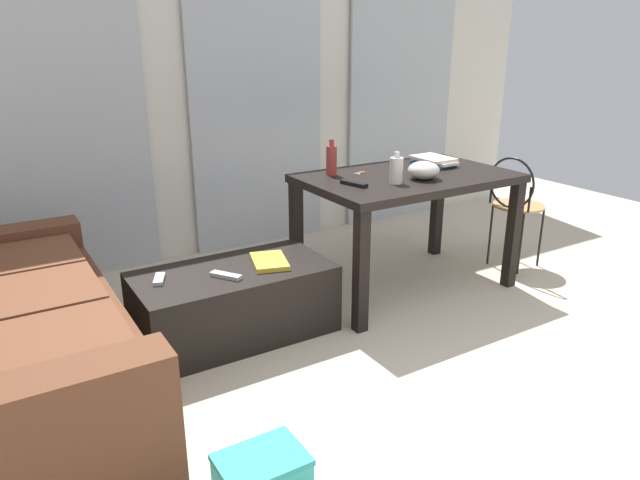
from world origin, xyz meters
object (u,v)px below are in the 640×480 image
Objects in this scene: coffee_table at (234,302)px; bottle_near at (332,160)px; tv_remote_on_table at (354,184)px; tv_remote_primary at (159,279)px; bowl at (424,170)px; wire_chair at (515,198)px; magazine at (269,261)px; shoebox at (262,471)px; book_stack at (434,161)px; scissors at (361,173)px; tv_remote_secondary at (226,276)px; bottle_far at (396,170)px; couch at (10,342)px; craft_table at (407,190)px.

coffee_table is 1.10m from bottle_near.
tv_remote_primary is at bearing 162.28° from tv_remote_on_table.
bottle_near is 0.58m from bowl.
wire_chair reaches higher than magazine.
bowl is at bearing 32.37° from shoebox.
wire_chair is 0.67m from book_stack.
bottle_near is 0.73× the size of book_stack.
bowl is 2.01× the size of scissors.
book_stack is at bearing -24.49° from tv_remote_secondary.
coffee_table is 5.70× the size of bottle_far.
shoebox is (-0.01, -1.20, -0.34)m from tv_remote_primary.
bottle_far reaches higher than scissors.
magazine reaches higher than shoebox.
bowl is at bearing -55.42° from scissors.
bowl is at bearing -140.39° from book_stack.
tv_remote_secondary is (0.31, -0.14, 0.00)m from tv_remote_primary.
book_stack is (-0.54, 0.27, 0.28)m from wire_chair.
couch is at bearing -162.32° from magazine.
scissors is 0.55× the size of tv_remote_secondary.
wire_chair is at bearing -33.56° from tv_remote_secondary.
bottle_far reaches higher than book_stack.
bottle_near is at bearing 163.53° from scissors.
bottle_near is at bearing 33.94° from tv_remote_primary.
craft_table is 0.90m from wire_chair.
bottle_far is at bearing -179.84° from bowl.
book_stack is (2.69, 0.22, 0.50)m from couch.
scissors is at bearing -16.47° from bottle_near.
bottle_near is 0.22m from scissors.
shoebox is (-1.22, -1.43, -0.80)m from bottle_near.
tv_remote_secondary reaches higher than shoebox.
tv_remote_secondary is (-0.07, -0.08, 0.21)m from coffee_table.
magazine is at bearing -162.34° from scissors.
coffee_table is 3.46× the size of book_stack.
couch is at bearing 178.44° from bowl.
wire_chair is 1.14m from bottle_far.
bottle_far reaches higher than tv_remote_secondary.
tv_remote_primary is 1.24m from shoebox.
bottle_near reaches higher than book_stack.
bowl is at bearing -43.03° from bottle_near.
bowl is (1.24, -0.11, 0.63)m from coffee_table.
couch is at bearing 122.94° from shoebox.
book_stack is 2.18× the size of tv_remote_primary.
tv_remote_primary is at bearing 176.63° from wire_chair.
shoebox is at bearing -144.15° from craft_table.
tv_remote_primary is 0.44× the size of shoebox.
craft_table is (2.35, 0.08, 0.37)m from couch.
tv_remote_on_table is at bearing 160.59° from bottle_far.
wire_chair is (2.12, -0.09, 0.32)m from coffee_table.
bowl is at bearing -34.30° from tv_remote_secondary.
book_stack is 1.43m from magazine.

